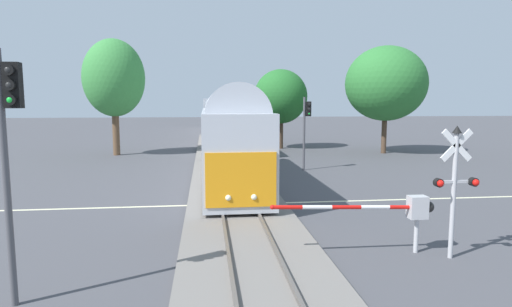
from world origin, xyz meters
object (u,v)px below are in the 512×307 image
at_px(traffic_signal_near_left, 9,137).
at_px(oak_behind_train, 114,78).
at_px(commuter_train, 218,120).
at_px(crossing_signal_mast, 455,178).
at_px(traffic_signal_far_side, 306,121).
at_px(maple_right_background, 386,84).
at_px(elm_centre_background, 281,97).
at_px(crossing_gate_near, 402,209).

bearing_deg(traffic_signal_near_left, oak_behind_train, 96.96).
bearing_deg(commuter_train, crossing_signal_mast, -79.99).
bearing_deg(crossing_signal_mast, traffic_signal_near_left, -171.89).
distance_m(traffic_signal_far_side, maple_right_background, 13.04).
distance_m(crossing_signal_mast, traffic_signal_near_left, 11.84).
relative_size(commuter_train, crossing_signal_mast, 15.55).
height_order(crossing_signal_mast, traffic_signal_far_side, traffic_signal_far_side).
bearing_deg(traffic_signal_far_side, elm_centre_background, 87.43).
relative_size(commuter_train, maple_right_background, 6.47).
distance_m(traffic_signal_near_left, elm_centre_background, 34.29).
height_order(traffic_signal_near_left, traffic_signal_far_side, traffic_signal_near_left).
bearing_deg(commuter_train, oak_behind_train, -143.05).
distance_m(crossing_gate_near, oak_behind_train, 30.17).
bearing_deg(crossing_signal_mast, maple_right_background, 71.00).
bearing_deg(crossing_gate_near, elm_centre_background, 87.28).
distance_m(crossing_signal_mast, traffic_signal_far_side, 16.89).
relative_size(crossing_gate_near, oak_behind_train, 0.51).
distance_m(commuter_train, crossing_signal_mast, 34.31).
bearing_deg(commuter_train, maple_right_background, -29.21).
height_order(crossing_signal_mast, elm_centre_background, elm_centre_background).
xyz_separation_m(commuter_train, crossing_signal_mast, (5.97, -33.79, -0.28)).
distance_m(crossing_signal_mast, oak_behind_train, 31.15).
relative_size(traffic_signal_far_side, elm_centre_background, 0.64).
distance_m(traffic_signal_far_side, oak_behind_train, 18.04).
bearing_deg(traffic_signal_near_left, elm_centre_background, 69.96).
bearing_deg(maple_right_background, oak_behind_train, 176.72).
height_order(commuter_train, crossing_signal_mast, commuter_train).
relative_size(traffic_signal_near_left, maple_right_background, 0.61).
relative_size(crossing_signal_mast, elm_centre_background, 0.51).
height_order(crossing_gate_near, crossing_signal_mast, crossing_signal_mast).
relative_size(elm_centre_background, maple_right_background, 0.82).
distance_m(crossing_signal_mast, elm_centre_background, 30.66).
xyz_separation_m(traffic_signal_far_side, oak_behind_train, (-14.62, 10.04, 3.32)).
relative_size(traffic_signal_near_left, oak_behind_train, 0.58).
xyz_separation_m(crossing_signal_mast, maple_right_background, (8.79, 25.54, 3.83)).
height_order(crossing_gate_near, maple_right_background, maple_right_background).
xyz_separation_m(commuter_train, elm_centre_background, (6.08, -3.25, 2.43)).
distance_m(commuter_train, traffic_signal_far_side, 17.80).
bearing_deg(crossing_gate_near, crossing_signal_mast, -24.75).
bearing_deg(crossing_gate_near, maple_right_background, 67.94).
bearing_deg(traffic_signal_near_left, maple_right_background, 53.09).
xyz_separation_m(maple_right_background, oak_behind_train, (-23.91, 1.37, 0.40)).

